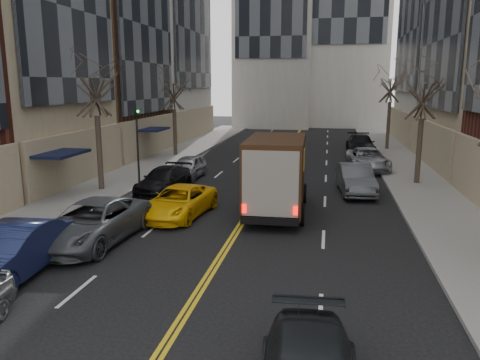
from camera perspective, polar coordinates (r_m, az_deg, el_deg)
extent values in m
cube|color=slate|center=(33.57, -11.41, 1.45)|extent=(4.00, 66.00, 0.15)
cube|color=slate|center=(31.63, 20.45, 0.31)|extent=(4.00, 66.00, 0.15)
cube|color=#4C301E|center=(41.68, -17.67, 19.58)|extent=(9.00, 12.00, 24.00)
cube|color=black|center=(25.71, -21.20, 3.03)|extent=(2.00, 3.00, 0.15)
cube|color=black|center=(26.36, -22.70, 0.79)|extent=(0.20, 3.00, 2.50)
cube|color=black|center=(37.30, -10.69, 6.10)|extent=(2.00, 3.00, 0.15)
cube|color=black|center=(37.75, -11.91, 4.51)|extent=(0.20, 3.00, 2.50)
cylinder|color=#382D23|center=(26.87, -16.76, 3.19)|extent=(0.30, 0.30, 4.05)
cylinder|color=#382D23|center=(38.81, -7.94, 5.80)|extent=(0.30, 0.30, 3.69)
cylinder|color=#382D23|center=(29.34, 20.98, 3.32)|extent=(0.30, 0.30, 3.78)
cylinder|color=#382D23|center=(44.07, 17.62, 6.36)|extent=(0.30, 0.30, 4.14)
cylinder|color=black|center=(28.09, -12.34, 3.51)|extent=(0.12, 0.12, 3.80)
imported|color=black|center=(27.86, -12.55, 8.30)|extent=(0.15, 0.18, 0.90)
sphere|color=#0CE526|center=(27.71, -12.34, 8.18)|extent=(0.14, 0.14, 0.14)
cube|color=black|center=(21.75, 4.42, -2.62)|extent=(2.42, 6.59, 0.31)
cube|color=black|center=(23.87, 4.94, 1.17)|extent=(2.44, 1.80, 2.14)
cube|color=black|center=(20.88, 4.36, 0.94)|extent=(2.58, 5.07, 3.06)
cube|color=black|center=(18.73, 3.62, -4.98)|extent=(2.35, 0.25, 0.31)
cube|color=red|center=(18.71, 0.51, -3.51)|extent=(0.19, 0.07, 0.36)
cube|color=red|center=(18.52, 6.78, -3.75)|extent=(0.19, 0.07, 0.36)
cube|color=gold|center=(20.97, 1.00, 2.72)|extent=(0.07, 0.92, 0.92)
cube|color=gold|center=(20.77, 7.82, 2.52)|extent=(0.07, 0.92, 0.92)
cylinder|color=black|center=(23.96, 1.97, -1.42)|extent=(0.31, 0.99, 0.98)
cylinder|color=black|center=(23.79, 7.74, -1.61)|extent=(0.31, 0.99, 0.98)
cylinder|color=black|center=(20.24, 0.60, -3.89)|extent=(0.31, 0.99, 0.98)
cylinder|color=black|center=(20.04, 7.45, -4.15)|extent=(0.31, 0.99, 0.98)
cube|color=black|center=(9.41, 8.78, -18.59)|extent=(0.13, 0.04, 0.09)
cube|color=blue|center=(9.39, 8.77, -18.68)|extent=(0.10, 0.01, 0.06)
imported|color=yellow|center=(21.34, -7.47, -2.64)|extent=(2.80, 5.11, 1.36)
imported|color=black|center=(21.58, 2.97, -1.98)|extent=(0.55, 0.69, 1.66)
imported|color=#12183B|center=(16.25, -26.08, -7.89)|extent=(2.03, 5.06, 1.63)
imported|color=#484C4F|center=(18.56, -17.56, -4.94)|extent=(2.98, 5.85, 1.58)
imported|color=black|center=(26.14, -9.29, -0.01)|extent=(2.30, 4.86, 1.37)
imported|color=#97999E|center=(29.66, -6.40, 1.53)|extent=(1.77, 4.24, 1.44)
imported|color=#44474B|center=(26.33, 13.90, 0.11)|extent=(2.13, 4.94, 1.58)
imported|color=#A8AAAF|center=(33.58, 15.30, 2.45)|extent=(2.98, 5.66, 1.52)
imported|color=black|center=(41.47, 14.47, 4.25)|extent=(2.36, 5.55, 1.60)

